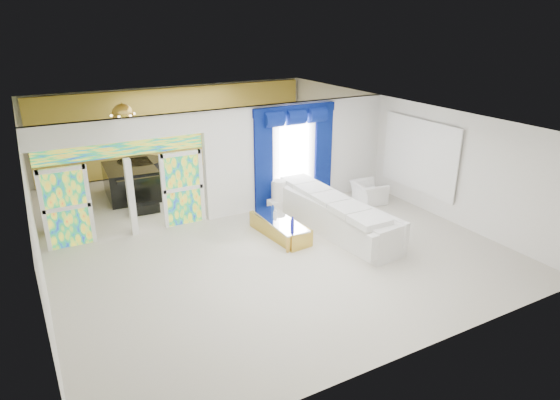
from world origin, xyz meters
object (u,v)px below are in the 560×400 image
white_sofa (331,215)px  armchair (369,192)px  coffee_table (280,228)px  console_table (288,205)px  grand_piano (131,181)px

white_sofa → armchair: white_sofa is taller
coffee_table → console_table: 1.67m
armchair → grand_piano: grand_piano is taller
coffee_table → grand_piano: size_ratio=1.01×
white_sofa → coffee_table: (-1.35, 0.30, -0.20)m
white_sofa → armchair: size_ratio=4.57×
armchair → white_sofa: bearing=123.3°
coffee_table → armchair: bearing=13.2°
coffee_table → grand_piano: grand_piano is taller
coffee_table → console_table: size_ratio=1.62×
coffee_table → grand_piano: 5.46m
console_table → armchair: size_ratio=1.24×
grand_piano → coffee_table: bearing=-58.2°
white_sofa → armchair: 2.42m
white_sofa → coffee_table: size_ratio=2.26×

